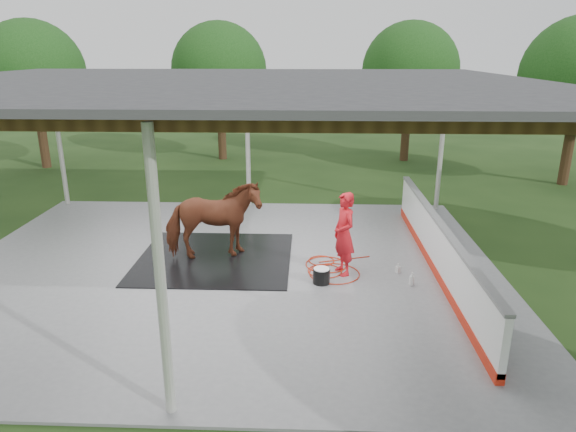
{
  "coord_description": "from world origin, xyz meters",
  "views": [
    {
      "loc": [
        1.79,
        -10.37,
        4.67
      ],
      "look_at": [
        1.38,
        0.1,
        1.25
      ],
      "focal_mm": 32.0,
      "sensor_mm": 36.0,
      "label": 1
    }
  ],
  "objects_px": {
    "handler": "(344,234)",
    "wash_bucket": "(321,276)",
    "horse": "(213,221)",
    "dasher_board": "(437,248)"
  },
  "relations": [
    {
      "from": "wash_bucket",
      "to": "handler",
      "type": "bearing_deg",
      "value": 47.35
    },
    {
      "from": "dasher_board",
      "to": "horse",
      "type": "height_order",
      "value": "horse"
    },
    {
      "from": "horse",
      "to": "handler",
      "type": "relative_size",
      "value": 1.18
    },
    {
      "from": "horse",
      "to": "dasher_board",
      "type": "bearing_deg",
      "value": -110.59
    },
    {
      "from": "dasher_board",
      "to": "handler",
      "type": "height_order",
      "value": "handler"
    },
    {
      "from": "dasher_board",
      "to": "wash_bucket",
      "type": "relative_size",
      "value": 22.71
    },
    {
      "from": "dasher_board",
      "to": "horse",
      "type": "relative_size",
      "value": 3.76
    },
    {
      "from": "handler",
      "to": "wash_bucket",
      "type": "height_order",
      "value": "handler"
    },
    {
      "from": "handler",
      "to": "wash_bucket",
      "type": "relative_size",
      "value": 5.11
    },
    {
      "from": "horse",
      "to": "wash_bucket",
      "type": "relative_size",
      "value": 6.04
    }
  ]
}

